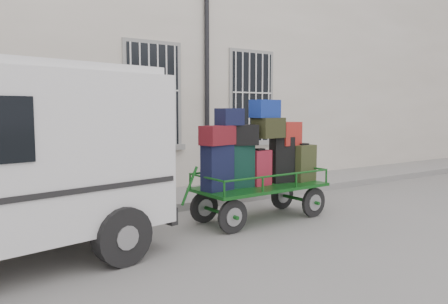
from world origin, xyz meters
TOP-DOWN VIEW (x-y plane):
  - ground at (0.00, 0.00)m, footprint 80.00×80.00m
  - building at (0.00, 5.50)m, footprint 24.00×5.15m
  - sidewalk at (0.00, 2.20)m, footprint 24.00×1.70m
  - luggage_cart at (0.24, 0.04)m, footprint 2.81×1.16m

SIDE VIEW (x-z plane):
  - ground at x=0.00m, z-range 0.00..0.00m
  - sidewalk at x=0.00m, z-range 0.00..0.15m
  - luggage_cart at x=0.24m, z-range -0.01..2.09m
  - building at x=0.00m, z-range 0.00..6.00m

